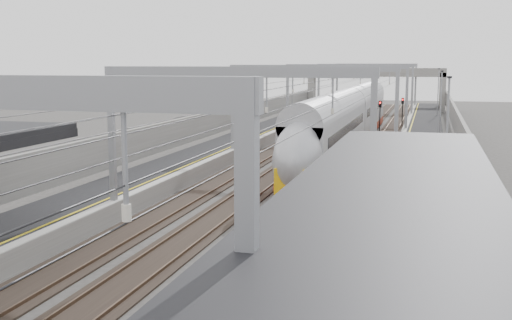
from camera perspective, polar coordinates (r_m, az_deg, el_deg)
The scene contains 12 objects.
platform_left at distance 54.30m, azimuth -2.82°, elevation 0.95°, with size 4.00×120.00×1.00m, color black.
platform_right at distance 51.69m, azimuth 14.31°, elevation 0.30°, with size 4.00×120.00×1.00m, color black.
tracks at distance 52.47m, azimuth 5.53°, elevation 0.15°, with size 11.40×140.00×0.20m.
overhead_line at distance 58.45m, azimuth 6.72°, elevation 7.01°, with size 13.00×140.00×6.60m.
canopy_right at distance 9.56m, azimuth 10.96°, elevation -7.86°, with size 4.40×30.00×4.24m.
overbridge at distance 106.55m, azimuth 10.60°, elevation 7.20°, with size 22.00×2.20×6.90m.
wall_left at distance 55.23m, azimuth -5.99°, elevation 2.20°, with size 0.30×120.00×3.20m, color slate.
wall_right at distance 51.61m, azimuth 17.91°, elevation 1.37°, with size 0.30×120.00×3.20m, color slate.
train at distance 57.67m, azimuth 8.00°, elevation 2.99°, with size 2.79×50.77×4.40m.
signal_green at distance 82.14m, azimuth 5.46°, elevation 4.89°, with size 0.32×0.32×3.48m.
signal_red_near at distance 74.32m, azimuth 10.97°, elevation 4.37°, with size 0.32×0.32×3.48m.
signal_red_far at distance 81.20m, azimuth 12.90°, elevation 4.66°, with size 0.32×0.32×3.48m.
Camera 1 is at (8.64, -6.17, 7.78)m, focal length 45.00 mm.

